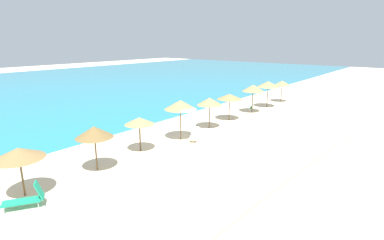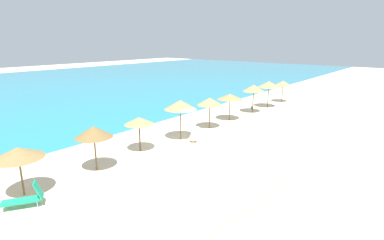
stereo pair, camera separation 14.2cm
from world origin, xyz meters
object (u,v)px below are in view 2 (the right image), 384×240
(beach_umbrella_5, at_px, (180,105))
(beach_umbrella_8, at_px, (254,88))
(beach_umbrella_10, at_px, (283,83))
(beach_umbrella_2, at_px, (18,153))
(beach_umbrella_9, at_px, (269,84))
(beach_umbrella_7, at_px, (230,97))
(beach_umbrella_6, at_px, (210,101))
(beach_umbrella_3, at_px, (94,132))
(lounge_chair_1, at_px, (26,198))
(lounge_chair_0, at_px, (194,135))
(beach_umbrella_4, at_px, (139,121))
(beach_ball, at_px, (252,107))

(beach_umbrella_5, bearing_deg, beach_umbrella_8, -0.15)
(beach_umbrella_10, bearing_deg, beach_umbrella_2, 179.37)
(beach_umbrella_8, bearing_deg, beach_umbrella_9, -0.69)
(beach_umbrella_7, bearing_deg, beach_umbrella_9, -2.50)
(beach_umbrella_7, height_order, beach_umbrella_10, beach_umbrella_10)
(beach_umbrella_6, bearing_deg, beach_umbrella_9, -0.83)
(beach_umbrella_3, distance_m, lounge_chair_1, 4.83)
(beach_umbrella_3, bearing_deg, beach_umbrella_7, 0.70)
(beach_umbrella_2, relative_size, lounge_chair_0, 1.74)
(beach_umbrella_3, relative_size, beach_umbrella_5, 0.87)
(beach_umbrella_7, height_order, lounge_chair_1, beach_umbrella_7)
(beach_umbrella_4, relative_size, beach_umbrella_9, 0.81)
(beach_umbrella_2, bearing_deg, beach_umbrella_6, -0.58)
(beach_umbrella_9, xyz_separation_m, beach_umbrella_10, (3.87, -0.02, -0.29))
(beach_umbrella_5, bearing_deg, beach_umbrella_7, 2.02)
(beach_umbrella_3, bearing_deg, beach_umbrella_9, -0.38)
(beach_umbrella_3, xyz_separation_m, lounge_chair_0, (7.72, -1.06, -1.89))
(beach_umbrella_4, height_order, beach_umbrella_6, beach_umbrella_6)
(beach_umbrella_7, bearing_deg, lounge_chair_0, -169.72)
(beach_umbrella_7, distance_m, beach_ball, 6.04)
(beach_umbrella_8, bearing_deg, lounge_chair_1, -177.55)
(beach_umbrella_10, distance_m, beach_ball, 6.18)
(beach_umbrella_6, distance_m, lounge_chair_1, 15.59)
(beach_umbrella_6, bearing_deg, beach_umbrella_8, -0.90)
(beach_umbrella_9, bearing_deg, beach_umbrella_4, 178.29)
(beach_ball, bearing_deg, beach_umbrella_7, -173.24)
(beach_umbrella_9, bearing_deg, beach_ball, 151.55)
(beach_umbrella_8, xyz_separation_m, beach_umbrella_9, (3.44, -0.04, 0.02))
(beach_umbrella_2, xyz_separation_m, beach_umbrella_6, (15.06, -0.15, 0.15))
(beach_umbrella_8, xyz_separation_m, lounge_chair_1, (-22.90, -0.98, -2.10))
(beach_umbrella_5, xyz_separation_m, beach_umbrella_10, (18.58, -0.09, -0.37))
(beach_umbrella_9, relative_size, lounge_chair_0, 2.07)
(beach_umbrella_4, relative_size, lounge_chair_1, 1.33)
(beach_umbrella_6, distance_m, beach_umbrella_9, 10.90)
(beach_umbrella_10, bearing_deg, beach_umbrella_7, 178.26)
(beach_umbrella_7, xyz_separation_m, beach_umbrella_10, (11.34, -0.34, 0.07))
(beach_umbrella_10, xyz_separation_m, beach_ball, (-5.70, 1.01, -2.15))
(beach_umbrella_4, distance_m, beach_umbrella_10, 22.21)
(beach_umbrella_4, distance_m, beach_umbrella_9, 18.35)
(beach_ball, bearing_deg, beach_umbrella_5, -175.90)
(beach_umbrella_6, xyz_separation_m, lounge_chair_0, (-3.39, -1.07, -1.91))
(beach_umbrella_10, bearing_deg, beach_umbrella_5, 179.72)
(beach_umbrella_7, distance_m, lounge_chair_0, 7.16)
(beach_umbrella_2, height_order, beach_umbrella_9, beach_umbrella_9)
(beach_umbrella_9, xyz_separation_m, beach_ball, (-1.83, 0.99, -2.44))
(beach_umbrella_2, xyz_separation_m, beach_umbrella_5, (11.25, -0.24, 0.50))
(lounge_chair_0, xyz_separation_m, beach_ball, (12.45, 1.90, -0.26))
(beach_umbrella_5, relative_size, lounge_chair_0, 2.14)
(beach_umbrella_9, bearing_deg, beach_umbrella_2, 179.32)
(beach_umbrella_5, height_order, beach_umbrella_6, beach_umbrella_5)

